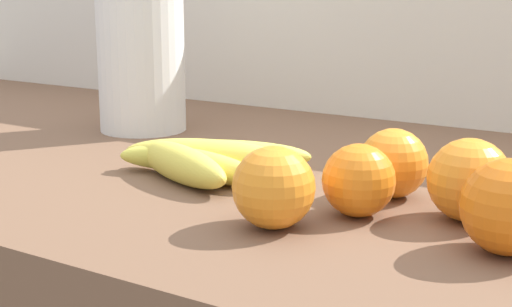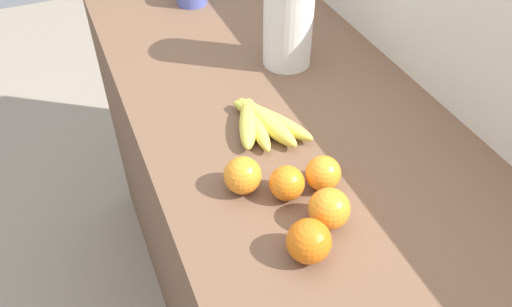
% 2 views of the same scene
% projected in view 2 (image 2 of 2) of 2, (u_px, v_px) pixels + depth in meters
% --- Properties ---
extents(counter, '(1.80, 0.67, 0.95)m').
position_uv_depth(counter, '(294.00, 266.00, 1.40)').
color(counter, brown).
rests_on(counter, ground).
extents(wall_back, '(2.20, 0.06, 1.30)m').
position_uv_depth(wall_back, '(417.00, 185.00, 1.38)').
color(wall_back, silver).
rests_on(wall_back, ground).
extents(banana_bunch, '(0.20, 0.17, 0.04)m').
position_uv_depth(banana_bunch, '(261.00, 122.00, 1.08)').
color(banana_bunch, '#E0CF4C').
rests_on(banana_bunch, counter).
extents(orange_back_right, '(0.07, 0.07, 0.07)m').
position_uv_depth(orange_back_right, '(287.00, 183.00, 0.93)').
color(orange_back_right, orange).
rests_on(orange_back_right, counter).
extents(orange_front, '(0.07, 0.07, 0.07)m').
position_uv_depth(orange_front, '(309.00, 241.00, 0.82)').
color(orange_front, orange).
rests_on(orange_front, counter).
extents(orange_right, '(0.07, 0.07, 0.07)m').
position_uv_depth(orange_right, '(323.00, 173.00, 0.94)').
color(orange_right, orange).
rests_on(orange_right, counter).
extents(orange_center, '(0.07, 0.07, 0.07)m').
position_uv_depth(orange_center, '(329.00, 209.00, 0.87)').
color(orange_center, orange).
rests_on(orange_center, counter).
extents(orange_far_right, '(0.07, 0.07, 0.07)m').
position_uv_depth(orange_far_right, '(243.00, 175.00, 0.94)').
color(orange_far_right, orange).
rests_on(orange_far_right, counter).
extents(paper_towel_roll, '(0.12, 0.12, 0.30)m').
position_uv_depth(paper_towel_roll, '(289.00, 11.00, 1.19)').
color(paper_towel_roll, white).
rests_on(paper_towel_roll, counter).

